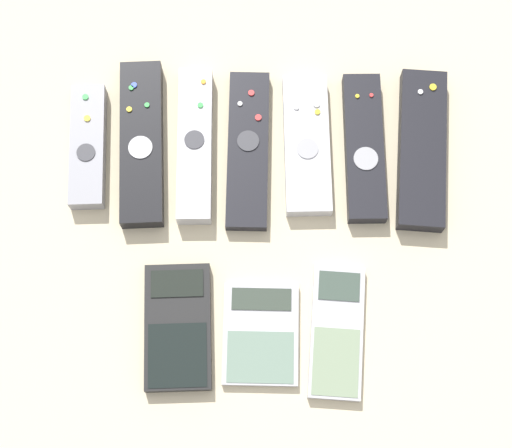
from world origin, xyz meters
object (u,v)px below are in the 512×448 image
object	(u,v)px
remote_5	(364,148)
remote_6	(422,149)
remote_1	(142,143)
remote_4	(307,145)
remote_0	(88,146)
calculator_0	(178,327)
calculator_2	(337,332)
calculator_1	(261,334)
remote_2	(195,145)
remote_3	(248,150)

from	to	relation	value
remote_5	remote_6	bearing A→B (deg)	-2.97
remote_1	remote_6	bearing A→B (deg)	-3.70
remote_1	remote_4	distance (m)	0.21
remote_0	remote_4	bearing A→B (deg)	-1.17
remote_0	calculator_0	bearing A→B (deg)	-64.28
calculator_0	remote_5	bearing A→B (deg)	43.05
remote_4	remote_5	world-z (taller)	same
remote_5	calculator_2	distance (m)	0.24
remote_4	calculator_1	bearing A→B (deg)	-104.75
remote_0	remote_1	bearing A→B (deg)	1.56
remote_2	calculator_0	xyz separation A→B (m)	(-0.01, -0.23, -0.00)
remote_1	remote_4	world-z (taller)	remote_1
remote_4	calculator_2	size ratio (longest dim) A/B	1.14
remote_6	calculator_2	bearing A→B (deg)	-111.90
remote_3	remote_5	size ratio (longest dim) A/B	1.07
remote_1	remote_4	bearing A→B (deg)	-2.62
remote_4	calculator_0	bearing A→B (deg)	-125.18
remote_2	remote_4	size ratio (longest dim) A/B	1.09
remote_1	calculator_1	size ratio (longest dim) A/B	1.80
remote_0	remote_2	bearing A→B (deg)	-1.23
remote_0	remote_6	bearing A→B (deg)	-2.38
calculator_1	calculator_2	bearing A→B (deg)	2.83
calculator_0	calculator_1	bearing A→B (deg)	-6.39
remote_0	calculator_1	size ratio (longest dim) A/B	1.33
remote_5	calculator_1	size ratio (longest dim) A/B	1.61
calculator_1	remote_2	bearing A→B (deg)	110.33
remote_3	calculator_1	bearing A→B (deg)	-84.87
remote_4	calculator_1	distance (m)	0.25
remote_5	remote_6	world-z (taller)	remote_6
remote_0	remote_3	size ratio (longest dim) A/B	0.78
remote_6	calculator_2	size ratio (longest dim) A/B	1.30
remote_5	calculator_1	xyz separation A→B (m)	(-0.13, -0.24, -0.01)
remote_4	remote_0	bearing A→B (deg)	179.56
remote_6	remote_1	bearing A→B (deg)	-177.12
remote_5	remote_0	bearing A→B (deg)	179.26
remote_3	remote_5	xyz separation A→B (m)	(0.15, 0.01, 0.00)
remote_6	remote_0	bearing A→B (deg)	-176.36
remote_2	remote_4	world-z (taller)	remote_2
remote_1	remote_5	size ratio (longest dim) A/B	1.12
remote_0	calculator_2	size ratio (longest dim) A/B	1.00
remote_2	remote_3	xyz separation A→B (m)	(0.07, -0.00, -0.00)
remote_3	calculator_2	bearing A→B (deg)	-64.03
calculator_1	calculator_2	world-z (taller)	calculator_2
remote_4	remote_5	bearing A→B (deg)	-4.40
remote_5	calculator_0	size ratio (longest dim) A/B	1.27
remote_5	remote_6	xyz separation A→B (m)	(0.07, -0.00, 0.00)
calculator_0	remote_3	bearing A→B (deg)	68.08
remote_1	calculator_0	distance (m)	0.24
remote_3	remote_6	xyz separation A→B (m)	(0.22, 0.00, 0.00)
remote_6	calculator_1	distance (m)	0.31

